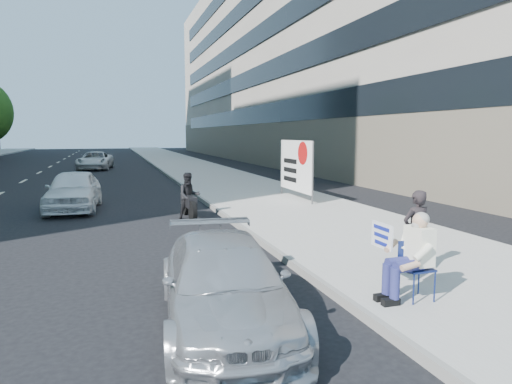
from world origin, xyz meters
name	(u,v)px	position (x,y,z in m)	size (l,w,h in m)	color
ground	(222,278)	(0.00, 0.00, 0.00)	(160.00, 160.00, 0.00)	black
near_sidewalk	(210,175)	(4.00, 20.00, 0.07)	(5.00, 120.00, 0.15)	#9B9791
near_building	(319,54)	(17.00, 32.00, 10.00)	(14.00, 70.00, 20.00)	gray
seated_protester	(410,252)	(2.29, -2.26, 0.87)	(0.83, 1.12, 1.31)	navy
pedestrian_woman	(416,232)	(3.23, -1.15, 0.88)	(0.53, 0.35, 1.47)	black
protest_banner	(296,166)	(4.79, 8.11, 1.40)	(0.08, 3.06, 2.20)	#4C4C4C
parked_sedan	(224,284)	(-0.44, -2.00, 0.58)	(1.63, 4.00, 1.16)	#AAACB1
white_sedan_near	(74,190)	(-3.09, 8.82, 0.68)	(1.62, 4.02, 1.37)	white
white_sedan_far	(95,161)	(-2.95, 27.83, 0.65)	(2.17, 4.71, 1.31)	silver
motorcycle	(189,198)	(0.39, 5.96, 0.64)	(0.73, 2.05, 1.42)	black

